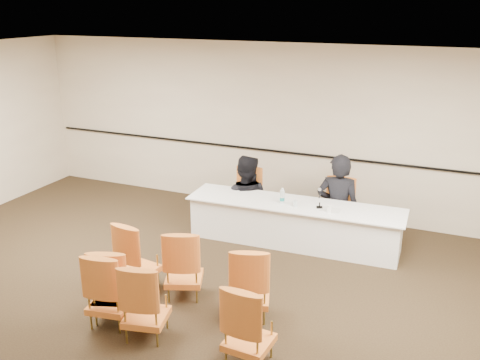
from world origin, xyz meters
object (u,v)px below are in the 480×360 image
at_px(aud_chair_back_mid, 145,299).
at_px(aud_chair_extra, 113,282).
at_px(panelist_main_chair, 338,209).
at_px(panelist_second_chair, 245,197).
at_px(panel_table, 294,224).
at_px(panelist_second, 245,205).
at_px(drinking_glass, 295,203).
at_px(aud_chair_front_mid, 184,263).
at_px(water_bottle, 282,196).
at_px(aud_chair_back_right, 249,324).
at_px(aud_chair_front_right, 250,281).
at_px(aud_chair_back_left, 110,288).
at_px(coffee_cup, 329,209).
at_px(microphone, 320,199).
at_px(panelist_main, 338,211).
at_px(aud_chair_front_left, 138,255).

xyz_separation_m(aud_chair_back_mid, aud_chair_extra, (-0.56, 0.17, 0.00)).
xyz_separation_m(panelist_main_chair, panelist_second_chair, (-1.59, -0.07, 0.00)).
bearing_deg(aud_chair_extra, panel_table, 45.77).
bearing_deg(panelist_main_chair, panelist_second, 180.00).
distance_m(drinking_glass, aud_chair_front_mid, 2.16).
distance_m(panelist_second, water_bottle, 1.11).
bearing_deg(aud_chair_extra, aud_chair_back_right, -23.81).
relative_size(aud_chair_front_right, aud_chair_back_left, 1.00).
height_order(panelist_second_chair, aud_chair_front_mid, same).
xyz_separation_m(drinking_glass, aud_chair_extra, (-1.39, -2.74, -0.25)).
distance_m(coffee_cup, aud_chair_back_mid, 3.19).
bearing_deg(water_bottle, aud_chair_back_right, -77.43).
relative_size(panel_table, aud_chair_front_right, 3.56).
bearing_deg(drinking_glass, aud_chair_extra, -116.84).
relative_size(panelist_second, microphone, 6.41).
bearing_deg(panelist_main, aud_chair_front_mid, 58.15).
bearing_deg(aud_chair_front_left, drinking_glass, 61.03).
bearing_deg(panelist_main, water_bottle, 35.28).
relative_size(aud_chair_front_right, aud_chair_extra, 1.00).
bearing_deg(panelist_second, panelist_main_chair, 175.86).
xyz_separation_m(panelist_main, panelist_main_chair, (0.00, 0.00, 0.04)).
relative_size(water_bottle, aud_chair_front_right, 0.26).
xyz_separation_m(microphone, aud_chair_front_right, (-0.25, -2.16, -0.34)).
bearing_deg(water_bottle, aud_chair_back_left, -111.15).
bearing_deg(aud_chair_extra, panelist_main, 41.67).
relative_size(panelist_second, aud_chair_back_right, 1.86).
relative_size(water_bottle, aud_chair_extra, 0.26).
relative_size(panel_table, panelist_main_chair, 3.56).
xyz_separation_m(water_bottle, coffee_cup, (0.77, -0.09, -0.06)).
bearing_deg(aud_chair_back_right, drinking_glass, 101.89).
relative_size(drinking_glass, aud_chair_back_left, 0.11).
bearing_deg(aud_chair_front_left, panelist_main, 60.89).
distance_m(panelist_main, aud_chair_front_mid, 2.96).
bearing_deg(aud_chair_back_mid, aud_chair_front_left, 114.87).
distance_m(panelist_main_chair, microphone, 0.68).
xyz_separation_m(water_bottle, drinking_glass, (0.23, -0.05, -0.07)).
xyz_separation_m(panelist_main, coffee_cup, (0.02, -0.70, 0.30)).
relative_size(microphone, water_bottle, 1.12).
bearing_deg(panelist_second, panelist_second_chair, 180.00).
distance_m(aud_chair_back_right, aud_chair_extra, 1.82).
distance_m(panelist_second_chair, aud_chair_back_mid, 3.51).
xyz_separation_m(panelist_second_chair, aud_chair_extra, (-0.31, -3.33, 0.00)).
xyz_separation_m(water_bottle, aud_chair_back_left, (-1.12, -2.90, -0.32)).
distance_m(microphone, coffee_cup, 0.23).
xyz_separation_m(panelist_second, water_bottle, (0.85, -0.54, 0.47)).
bearing_deg(aud_chair_back_right, panel_table, 102.50).
bearing_deg(aud_chair_front_right, aud_chair_front_mid, 155.18).
xyz_separation_m(panel_table, microphone, (0.40, -0.03, 0.48)).
relative_size(panelist_second_chair, coffee_cup, 7.83).
relative_size(panelist_main, drinking_glass, 19.11).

